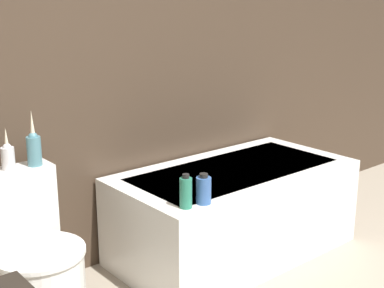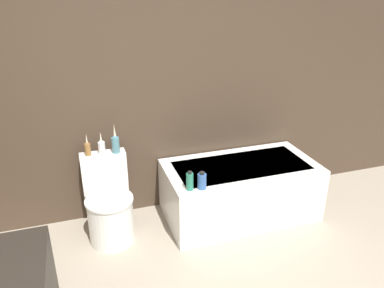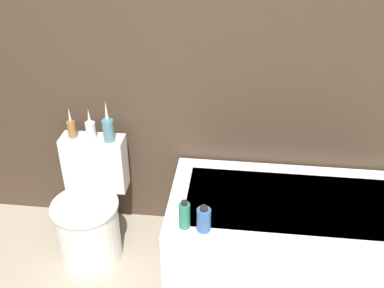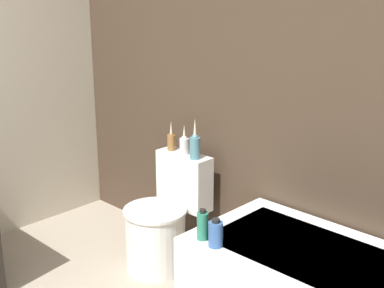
{
  "view_description": "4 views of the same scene",
  "coord_description": "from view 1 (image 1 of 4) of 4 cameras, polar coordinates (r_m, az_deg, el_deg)",
  "views": [
    {
      "loc": [
        -1.33,
        -0.26,
        1.52
      ],
      "look_at": [
        0.29,
        1.68,
        0.82
      ],
      "focal_mm": 50.0,
      "sensor_mm": 36.0,
      "label": 1
    },
    {
      "loc": [
        -0.64,
        -0.98,
        2.13
      ],
      "look_at": [
        0.26,
        1.79,
        0.87
      ],
      "focal_mm": 35.0,
      "sensor_mm": 36.0,
      "label": 2
    },
    {
      "loc": [
        0.43,
        -0.18,
        2.17
      ],
      "look_at": [
        0.2,
        1.8,
        0.94
      ],
      "focal_mm": 42.0,
      "sensor_mm": 36.0,
      "label": 3
    },
    {
      "loc": [
        1.91,
        -0.26,
        1.85
      ],
      "look_at": [
        0.04,
        1.68,
        1.01
      ],
      "focal_mm": 50.0,
      "sensor_mm": 36.0,
      "label": 4
    }
  ],
  "objects": [
    {
      "name": "vase_silver",
      "position": [
        2.63,
        -19.06,
        -1.14
      ],
      "size": [
        0.06,
        0.06,
        0.2
      ],
      "color": "silver",
      "rests_on": "toilet"
    },
    {
      "name": "bathtub",
      "position": [
        3.26,
        4.49,
        -7.1
      ],
      "size": [
        1.45,
        0.75,
        0.54
      ],
      "color": "white",
      "rests_on": "ground"
    },
    {
      "name": "wall_back_tiled",
      "position": [
        2.9,
        -12.66,
        10.74
      ],
      "size": [
        6.4,
        0.06,
        2.6
      ],
      "color": "#423326",
      "rests_on": "ground_plane"
    },
    {
      "name": "toilet",
      "position": [
        2.64,
        -16.42,
        -12.76
      ],
      "size": [
        0.41,
        0.55,
        0.74
      ],
      "color": "white",
      "rests_on": "ground"
    },
    {
      "name": "vase_bronze",
      "position": [
        2.65,
        -16.51,
        -0.34
      ],
      "size": [
        0.07,
        0.07,
        0.27
      ],
      "color": "teal",
      "rests_on": "toilet"
    },
    {
      "name": "shampoo_bottle_tall",
      "position": [
        2.57,
        -0.66,
        -5.18
      ],
      "size": [
        0.06,
        0.06,
        0.17
      ],
      "color": "#267259",
      "rests_on": "bathtub"
    },
    {
      "name": "shampoo_bottle_short",
      "position": [
        2.62,
        1.25,
        -4.91
      ],
      "size": [
        0.08,
        0.08,
        0.15
      ],
      "color": "#335999",
      "rests_on": "bathtub"
    }
  ]
}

